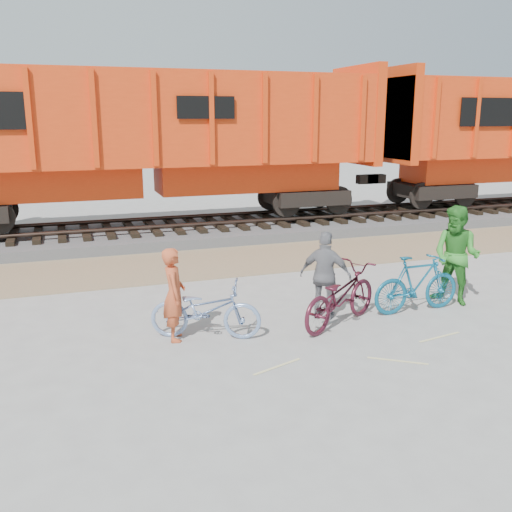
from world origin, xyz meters
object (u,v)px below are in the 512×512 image
Objects in this scene: person_man at (456,256)px; hopper_car_center at (147,138)px; person_solo at (174,294)px; person_woman at (325,276)px; bicycle_blue at (206,310)px; bicycle_maroon at (340,296)px; bicycle_teal at (417,284)px.

hopper_car_center is at bearing -179.09° from person_man.
person_solo is 0.96× the size of person_woman.
bicycle_maroon is at bearing -71.56° from bicycle_blue.
person_man is 1.20× the size of person_woman.
bicycle_teal is at bearing -83.58° from person_solo.
bicycle_maroon is (2.01, -8.52, -2.47)m from hopper_car_center.
hopper_car_center is at bearing 22.15° from bicycle_teal.
person_solo reaches higher than bicycle_teal.
person_man reaches higher than person_woman.
hopper_car_center is 6.81× the size of bicycle_maroon.
person_woman is at bearing -76.72° from hopper_car_center.
person_man is at bearing -59.99° from hopper_car_center.
hopper_car_center is 8.71m from bicycle_blue.
bicycle_teal is 1.10m from person_man.
bicycle_teal reaches higher than bicycle_maroon.
bicycle_blue is at bearing 45.29° from person_woman.
person_woman reaches higher than bicycle_maroon.
person_man is at bearing -80.48° from bicycle_teal.
person_woman is at bearing 80.82° from bicycle_teal.
person_solo is 5.58m from person_man.
bicycle_teal is at bearing -107.79° from person_man.
person_solo is (-0.87, -8.23, -2.23)m from hopper_car_center.
bicycle_blue is 2.32m from person_woman.
person_man reaches higher than person_solo.
bicycle_blue is 0.95× the size of person_man.
hopper_car_center reaches higher than person_man.
bicycle_teal is 1.18× the size of person_solo.
person_woman is (-2.79, 0.03, -0.16)m from person_man.
person_man is at bearing -111.67° from bicycle_maroon.
person_woman reaches higher than person_solo.
hopper_car_center reaches higher than bicycle_blue.
person_solo is (-0.50, 0.10, 0.29)m from bicycle_blue.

